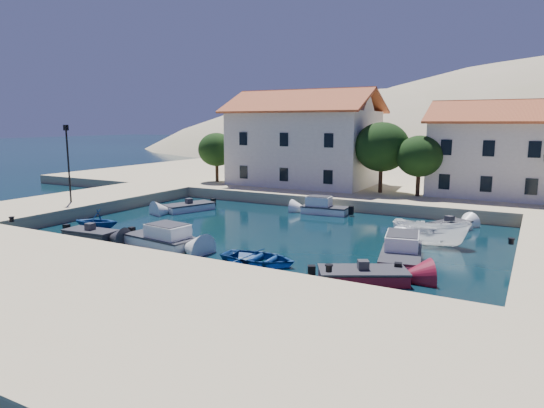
{
  "coord_description": "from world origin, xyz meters",
  "views": [
    {
      "loc": [
        15.62,
        -18.19,
        7.45
      ],
      "look_at": [
        0.15,
        9.92,
        2.0
      ],
      "focal_mm": 32.0,
      "sensor_mm": 36.0,
      "label": 1
    }
  ],
  "objects": [
    {
      "name": "building_mid",
      "position": [
        12.0,
        29.0,
        5.22
      ],
      "size": [
        10.5,
        8.4,
        8.3
      ],
      "color": "beige",
      "rests_on": "quay_north"
    },
    {
      "name": "cabin_cruiser_east",
      "position": [
        9.56,
        7.24,
        0.48
      ],
      "size": [
        3.03,
        5.42,
        1.6
      ],
      "rotation": [
        0.0,
        0.0,
        1.77
      ],
      "color": "white",
      "rests_on": "ground"
    },
    {
      "name": "motorboat_grey_sw",
      "position": [
        -9.23,
        2.76,
        0.3
      ],
      "size": [
        3.63,
        1.84,
        1.25
      ],
      "rotation": [
        0.0,
        0.0,
        0.08
      ],
      "color": "#333338",
      "rests_on": "ground"
    },
    {
      "name": "quay_south",
      "position": [
        0.0,
        -6.0,
        0.5
      ],
      "size": [
        52.0,
        12.0,
        1.0
      ],
      "primitive_type": "cube",
      "color": "#C8B389",
      "rests_on": "ground"
    },
    {
      "name": "rowboat_west",
      "position": [
        -10.92,
        4.76,
        0.0
      ],
      "size": [
        3.82,
        3.54,
        1.66
      ],
      "primitive_type": "imported",
      "rotation": [
        0.0,
        0.0,
        -1.27
      ],
      "color": "navy",
      "rests_on": "ground"
    },
    {
      "name": "cabin_cruiser_south",
      "position": [
        -4.14,
        3.66,
        0.48
      ],
      "size": [
        4.96,
        2.63,
        1.6
      ],
      "rotation": [
        0.0,
        0.0,
        -0.13
      ],
      "color": "white",
      "rests_on": "ground"
    },
    {
      "name": "trees",
      "position": [
        4.51,
        25.46,
        4.84
      ],
      "size": [
        37.3,
        5.3,
        6.45
      ],
      "color": "#382314",
      "rests_on": "quay_north"
    },
    {
      "name": "building_left",
      "position": [
        -6.0,
        28.0,
        5.94
      ],
      "size": [
        14.7,
        9.45,
        9.7
      ],
      "color": "beige",
      "rests_on": "quay_north"
    },
    {
      "name": "rowboat_south",
      "position": [
        2.99,
        3.29,
        0.0
      ],
      "size": [
        4.31,
        3.16,
        0.87
      ],
      "primitive_type": "imported",
      "rotation": [
        0.0,
        0.0,
        1.61
      ],
      "color": "navy",
      "rests_on": "ground"
    },
    {
      "name": "ground",
      "position": [
        0.0,
        0.0,
        0.0
      ],
      "size": [
        400.0,
        400.0,
        0.0
      ],
      "primitive_type": "plane",
      "color": "black",
      "rests_on": "ground"
    },
    {
      "name": "motorboat_white_west",
      "position": [
        -10.1,
        13.9,
        0.29
      ],
      "size": [
        3.23,
        4.57,
        1.25
      ],
      "rotation": [
        0.0,
        0.0,
        -1.94
      ],
      "color": "white",
      "rests_on": "ground"
    },
    {
      "name": "cabin_cruiser_north",
      "position": [
        0.58,
        18.12,
        0.48
      ],
      "size": [
        3.89,
        1.89,
        1.6
      ],
      "rotation": [
        0.0,
        0.0,
        3.22
      ],
      "color": "white",
      "rests_on": "ground"
    },
    {
      "name": "bollards",
      "position": [
        2.8,
        3.87,
        1.15
      ],
      "size": [
        29.36,
        9.56,
        0.3
      ],
      "color": "black",
      "rests_on": "ground"
    },
    {
      "name": "motorboat_red_se",
      "position": [
        8.82,
        3.05,
        0.29
      ],
      "size": [
        4.5,
        3.59,
        1.25
      ],
      "rotation": [
        0.0,
        0.0,
        0.5
      ],
      "color": "maroon",
      "rests_on": "ground"
    },
    {
      "name": "boat_east",
      "position": [
        10.19,
        11.76,
        0.0
      ],
      "size": [
        4.71,
        2.0,
        1.78
      ],
      "primitive_type": "imported",
      "rotation": [
        0.0,
        0.0,
        1.63
      ],
      "color": "white",
      "rests_on": "ground"
    },
    {
      "name": "quay_north",
      "position": [
        2.0,
        38.0,
        0.5
      ],
      "size": [
        80.0,
        36.0,
        1.0
      ],
      "primitive_type": "cube",
      "color": "#C8B389",
      "rests_on": "ground"
    },
    {
      "name": "motorboat_white_ne",
      "position": [
        10.57,
        16.44,
        0.3
      ],
      "size": [
        2.86,
        3.72,
        1.25
      ],
      "rotation": [
        0.0,
        0.0,
        1.13
      ],
      "color": "white",
      "rests_on": "ground"
    },
    {
      "name": "quay_west",
      "position": [
        -19.0,
        10.0,
        0.5
      ],
      "size": [
        8.0,
        20.0,
        1.0
      ],
      "primitive_type": "cube",
      "color": "#C8B389",
      "rests_on": "ground"
    },
    {
      "name": "lamppost",
      "position": [
        -17.5,
        8.0,
        4.75
      ],
      "size": [
        0.35,
        0.25,
        6.22
      ],
      "color": "black",
      "rests_on": "quay_west"
    }
  ]
}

